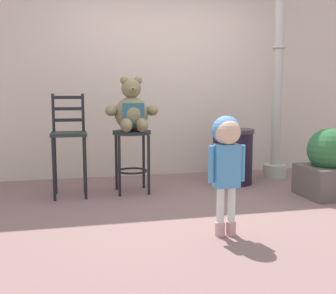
% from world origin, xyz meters
% --- Properties ---
extents(ground_plane, '(24.00, 24.00, 0.00)m').
position_xyz_m(ground_plane, '(0.00, 0.00, 0.00)').
color(ground_plane, '#7F605B').
extents(building_wall, '(6.45, 0.30, 3.84)m').
position_xyz_m(building_wall, '(0.00, 1.83, 1.92)').
color(building_wall, beige).
rests_on(building_wall, ground_plane).
extents(bar_stool_with_teddy, '(0.43, 0.43, 0.71)m').
position_xyz_m(bar_stool_with_teddy, '(-0.54, 0.74, 0.52)').
color(bar_stool_with_teddy, '#1F2926').
rests_on(bar_stool_with_teddy, ground_plane).
extents(teddy_bear, '(0.59, 0.53, 0.61)m').
position_xyz_m(teddy_bear, '(-0.54, 0.71, 0.93)').
color(teddy_bear, olive).
rests_on(teddy_bear, bar_stool_with_teddy).
extents(child_walking, '(0.30, 0.24, 0.95)m').
position_xyz_m(child_walking, '(-0.02, -0.85, 0.69)').
color(child_walking, '#CB9493').
rests_on(child_walking, ground_plane).
extents(trash_bin, '(0.53, 0.53, 0.69)m').
position_xyz_m(trash_bin, '(0.76, 0.91, 0.35)').
color(trash_bin, black).
rests_on(trash_bin, ground_plane).
extents(lamppost, '(0.30, 0.30, 2.99)m').
position_xyz_m(lamppost, '(1.46, 1.10, 1.19)').
color(lamppost, '#B0B19C').
rests_on(lamppost, ground_plane).
extents(bar_chair_empty, '(0.38, 0.38, 1.12)m').
position_xyz_m(bar_chair_empty, '(-1.23, 0.72, 0.63)').
color(bar_chair_empty, '#1F2926').
rests_on(bar_chair_empty, ground_plane).
extents(planter_with_shrub, '(0.55, 0.55, 0.75)m').
position_xyz_m(planter_with_shrub, '(1.52, 0.04, 0.34)').
color(planter_with_shrub, '#5A504B').
rests_on(planter_with_shrub, ground_plane).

